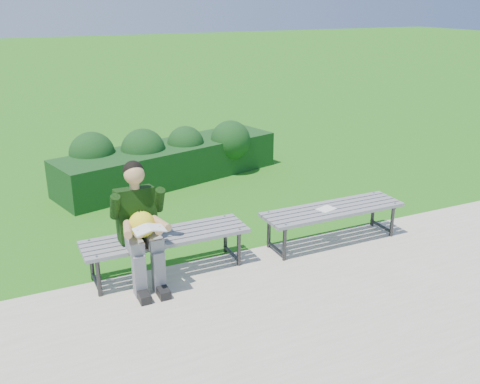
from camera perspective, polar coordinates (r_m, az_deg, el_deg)
The scene contains 7 objects.
ground at distance 6.34m, azimuth -2.48°, elevation -6.99°, with size 80.00×80.00×0.00m.
walkway at distance 5.00m, azimuth 5.61°, elevation -15.14°, with size 30.00×3.50×0.02m.
hedge at distance 8.91m, azimuth -7.83°, elevation 3.68°, with size 3.93×1.90×0.93m.
bench_left at distance 5.86m, azimuth -7.87°, elevation -5.04°, with size 1.80×0.50×0.46m.
bench_right at distance 6.63m, azimuth 9.88°, elevation -2.12°, with size 1.80×0.50×0.46m.
seated_boy at distance 5.58m, azimuth -10.64°, elevation -3.17°, with size 0.56×0.76×1.31m.
paper_sheet at distance 6.55m, azimuth 9.19°, elevation -1.79°, with size 0.26×0.22×0.01m.
Camera 1 is at (-2.15, -5.23, 2.88)m, focal length 40.00 mm.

